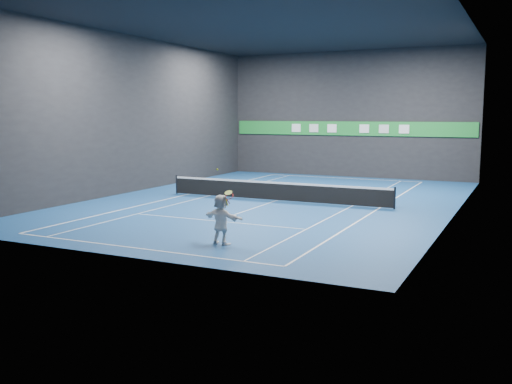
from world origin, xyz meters
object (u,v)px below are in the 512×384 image
at_px(tennis_net, 276,191).
at_px(tennis_racket, 229,197).
at_px(player, 221,219).
at_px(tennis_ball, 217,169).

bearing_deg(tennis_net, tennis_racket, -75.36).
bearing_deg(player, tennis_net, -65.51).
bearing_deg(tennis_net, player, -76.97).
distance_m(tennis_ball, tennis_racket, 1.04).
bearing_deg(tennis_racket, player, -170.60).
bearing_deg(tennis_ball, tennis_net, 102.17).
bearing_deg(tennis_ball, tennis_racket, -2.54).
distance_m(player, tennis_ball, 1.74).
height_order(tennis_net, tennis_racket, tennis_racket).
xyz_separation_m(player, tennis_racket, (0.29, 0.05, 0.80)).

